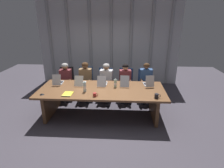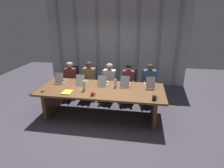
{
  "view_description": "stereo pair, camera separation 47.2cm",
  "coord_description": "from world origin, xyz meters",
  "px_view_note": "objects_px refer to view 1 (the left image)",
  "views": [
    {
      "loc": [
        0.53,
        -4.44,
        2.54
      ],
      "look_at": [
        0.26,
        0.12,
        0.84
      ],
      "focal_mm": 29.82,
      "sensor_mm": 36.0,
      "label": 1
    },
    {
      "loc": [
        1.0,
        -4.39,
        2.54
      ],
      "look_at": [
        0.26,
        0.12,
        0.84
      ],
      "focal_mm": 29.82,
      "sensor_mm": 36.0,
      "label": 2
    }
  ],
  "objects_px": {
    "water_bottle_secondary": "(115,83)",
    "conference_mic_left_side": "(42,94)",
    "person_right_mid": "(125,80)",
    "water_bottle_primary": "(85,87)",
    "laptop_left_mid": "(80,82)",
    "laptop_right_end": "(148,83)",
    "laptop_right_mid": "(125,83)",
    "laptop_center": "(102,83)",
    "person_right_end": "(146,80)",
    "coffee_mug_near": "(157,96)",
    "office_chair_left_mid": "(87,86)",
    "office_chair_right_end": "(145,88)",
    "office_chair_left_end": "(67,86)",
    "person_left_mid": "(85,79)",
    "person_center": "(106,80)",
    "person_left_end": "(65,79)",
    "office_chair_right_mid": "(125,87)",
    "laptop_left_end": "(58,82)",
    "coffee_mug_far": "(95,95)",
    "spiral_notepad": "(68,94)",
    "office_chair_center": "(105,87)"
  },
  "relations": [
    {
      "from": "water_bottle_secondary",
      "to": "conference_mic_left_side",
      "type": "xyz_separation_m",
      "value": [
        -1.74,
        -0.61,
        -0.08
      ]
    },
    {
      "from": "person_right_mid",
      "to": "water_bottle_primary",
      "type": "distance_m",
      "value": 1.58
    },
    {
      "from": "laptop_left_mid",
      "to": "water_bottle_secondary",
      "type": "distance_m",
      "value": 0.98
    },
    {
      "from": "laptop_right_end",
      "to": "laptop_right_mid",
      "type": "bearing_deg",
      "value": 82.4
    },
    {
      "from": "laptop_center",
      "to": "person_right_end",
      "type": "height_order",
      "value": "person_right_end"
    },
    {
      "from": "laptop_left_mid",
      "to": "coffee_mug_near",
      "type": "height_order",
      "value": "laptop_left_mid"
    },
    {
      "from": "office_chair_left_mid",
      "to": "coffee_mug_near",
      "type": "bearing_deg",
      "value": 42.34
    },
    {
      "from": "laptop_right_mid",
      "to": "conference_mic_left_side",
      "type": "distance_m",
      "value": 2.14
    },
    {
      "from": "office_chair_right_end",
      "to": "office_chair_left_end",
      "type": "bearing_deg",
      "value": -88.18
    },
    {
      "from": "person_left_mid",
      "to": "laptop_right_mid",
      "type": "bearing_deg",
      "value": 62.15
    },
    {
      "from": "laptop_center",
      "to": "laptop_right_mid",
      "type": "height_order",
      "value": "laptop_right_mid"
    },
    {
      "from": "office_chair_left_mid",
      "to": "person_right_end",
      "type": "bearing_deg",
      "value": 77.36
    },
    {
      "from": "person_center",
      "to": "person_left_end",
      "type": "bearing_deg",
      "value": -83.81
    },
    {
      "from": "laptop_left_mid",
      "to": "office_chair_right_mid",
      "type": "height_order",
      "value": "laptop_left_mid"
    },
    {
      "from": "laptop_center",
      "to": "office_chair_right_mid",
      "type": "relative_size",
      "value": 0.47
    },
    {
      "from": "laptop_left_end",
      "to": "coffee_mug_near",
      "type": "height_order",
      "value": "laptop_left_end"
    },
    {
      "from": "office_chair_left_mid",
      "to": "office_chair_right_mid",
      "type": "bearing_deg",
      "value": 82.14
    },
    {
      "from": "laptop_right_end",
      "to": "office_chair_left_end",
      "type": "bearing_deg",
      "value": 64.16
    },
    {
      "from": "office_chair_right_end",
      "to": "coffee_mug_far",
      "type": "bearing_deg",
      "value": -38.16
    },
    {
      "from": "office_chair_left_mid",
      "to": "person_left_end",
      "type": "xyz_separation_m",
      "value": [
        -0.63,
        -0.16,
        0.3
      ]
    },
    {
      "from": "laptop_center",
      "to": "person_center",
      "type": "distance_m",
      "value": 0.7
    },
    {
      "from": "water_bottle_secondary",
      "to": "person_left_end",
      "type": "bearing_deg",
      "value": 152.85
    },
    {
      "from": "office_chair_right_end",
      "to": "spiral_notepad",
      "type": "bearing_deg",
      "value": -50.93
    },
    {
      "from": "laptop_left_mid",
      "to": "office_chair_center",
      "type": "xyz_separation_m",
      "value": [
        0.6,
        0.84,
        -0.45
      ]
    },
    {
      "from": "laptop_left_mid",
      "to": "spiral_notepad",
      "type": "height_order",
      "value": "laptop_left_mid"
    },
    {
      "from": "office_chair_left_mid",
      "to": "office_chair_center",
      "type": "xyz_separation_m",
      "value": [
        0.61,
        -0.0,
        -0.01
      ]
    },
    {
      "from": "laptop_left_end",
      "to": "water_bottle_primary",
      "type": "height_order",
      "value": "laptop_left_end"
    },
    {
      "from": "office_chair_left_end",
      "to": "person_left_end",
      "type": "xyz_separation_m",
      "value": [
        0.01,
        -0.16,
        0.3
      ]
    },
    {
      "from": "laptop_center",
      "to": "water_bottle_primary",
      "type": "relative_size",
      "value": 1.65
    },
    {
      "from": "office_chair_center",
      "to": "person_left_mid",
      "type": "xyz_separation_m",
      "value": [
        -0.6,
        -0.16,
        0.33
      ]
    },
    {
      "from": "office_chair_left_end",
      "to": "office_chair_right_mid",
      "type": "height_order",
      "value": "office_chair_left_end"
    },
    {
      "from": "office_chair_left_end",
      "to": "person_left_end",
      "type": "height_order",
      "value": "person_left_end"
    },
    {
      "from": "laptop_right_end",
      "to": "person_right_end",
      "type": "relative_size",
      "value": 0.35
    },
    {
      "from": "office_chair_right_mid",
      "to": "person_left_mid",
      "type": "height_order",
      "value": "person_left_mid"
    },
    {
      "from": "laptop_center",
      "to": "person_center",
      "type": "bearing_deg",
      "value": -0.92
    },
    {
      "from": "laptop_left_mid",
      "to": "person_right_end",
      "type": "bearing_deg",
      "value": -66.98
    },
    {
      "from": "laptop_right_mid",
      "to": "office_chair_left_end",
      "type": "distance_m",
      "value": 2.09
    },
    {
      "from": "laptop_right_end",
      "to": "office_chair_center",
      "type": "distance_m",
      "value": 1.57
    },
    {
      "from": "office_chair_left_end",
      "to": "person_right_end",
      "type": "relative_size",
      "value": 0.81
    },
    {
      "from": "laptop_center",
      "to": "spiral_notepad",
      "type": "distance_m",
      "value": 1.04
    },
    {
      "from": "laptop_left_mid",
      "to": "laptop_center",
      "type": "height_order",
      "value": "laptop_center"
    },
    {
      "from": "person_left_end",
      "to": "person_right_mid",
      "type": "bearing_deg",
      "value": 86.55
    },
    {
      "from": "office_chair_center",
      "to": "conference_mic_left_side",
      "type": "xyz_separation_m",
      "value": [
        -1.37,
        -1.6,
        0.41
      ]
    },
    {
      "from": "laptop_right_end",
      "to": "person_left_mid",
      "type": "relative_size",
      "value": 0.36
    },
    {
      "from": "person_right_end",
      "to": "coffee_mug_near",
      "type": "height_order",
      "value": "person_right_end"
    },
    {
      "from": "office_chair_center",
      "to": "water_bottle_secondary",
      "type": "bearing_deg",
      "value": 22.87
    },
    {
      "from": "laptop_right_end",
      "to": "office_chair_right_mid",
      "type": "height_order",
      "value": "laptop_right_end"
    },
    {
      "from": "person_left_mid",
      "to": "spiral_notepad",
      "type": "distance_m",
      "value": 1.4
    },
    {
      "from": "office_chair_left_mid",
      "to": "spiral_notepad",
      "type": "bearing_deg",
      "value": -13.4
    },
    {
      "from": "laptop_center",
      "to": "laptop_right_end",
      "type": "height_order",
      "value": "laptop_right_end"
    }
  ]
}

